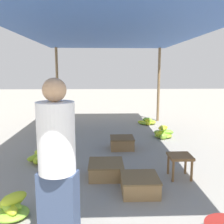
# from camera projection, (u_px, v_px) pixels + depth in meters

# --- Properties ---
(canopy_post_back_left) EXTENTS (0.08, 0.08, 2.28)m
(canopy_post_back_left) POSITION_uv_depth(u_px,v_px,m) (57.00, 85.00, 7.67)
(canopy_post_back_left) COLOR olive
(canopy_post_back_left) RESTS_ON ground
(canopy_post_back_right) EXTENTS (0.08, 0.08, 2.28)m
(canopy_post_back_right) POSITION_uv_depth(u_px,v_px,m) (159.00, 85.00, 7.79)
(canopy_post_back_right) COLOR olive
(canopy_post_back_right) RESTS_ON ground
(canopy_tarp) EXTENTS (3.55, 6.62, 0.04)m
(canopy_tarp) POSITION_uv_depth(u_px,v_px,m) (112.00, 31.00, 4.47)
(canopy_tarp) COLOR #33569E
(canopy_tarp) RESTS_ON canopy_post_front_left
(vendor_foreground) EXTENTS (0.39, 0.39, 1.54)m
(vendor_foreground) POSITION_uv_depth(u_px,v_px,m) (57.00, 163.00, 2.19)
(vendor_foreground) COLOR #384766
(vendor_foreground) RESTS_ON ground
(stool) EXTENTS (0.34, 0.34, 0.35)m
(stool) POSITION_uv_depth(u_px,v_px,m) (180.00, 159.00, 3.73)
(stool) COLOR brown
(stool) RESTS_ON ground
(banana_pile_left_0) EXTENTS (0.39, 0.40, 0.29)m
(banana_pile_left_0) POSITION_uv_depth(u_px,v_px,m) (11.00, 207.00, 2.75)
(banana_pile_left_0) COLOR #87BA34
(banana_pile_left_0) RESTS_ON ground
(banana_pile_left_1) EXTENTS (0.56, 0.63, 0.31)m
(banana_pile_left_1) POSITION_uv_depth(u_px,v_px,m) (43.00, 156.00, 4.44)
(banana_pile_left_1) COLOR #B6CD2C
(banana_pile_left_1) RESTS_ON ground
(banana_pile_left_2) EXTENTS (0.50, 0.58, 0.31)m
(banana_pile_left_2) POSITION_uv_depth(u_px,v_px,m) (62.00, 128.00, 6.51)
(banana_pile_left_2) COLOR yellow
(banana_pile_left_2) RESTS_ON ground
(banana_pile_right_0) EXTENTS (0.51, 0.55, 0.30)m
(banana_pile_right_0) POSITION_uv_depth(u_px,v_px,m) (163.00, 133.00, 5.98)
(banana_pile_right_0) COLOR #8DBD33
(banana_pile_right_0) RESTS_ON ground
(banana_pile_right_1) EXTENTS (0.61, 0.47, 0.20)m
(banana_pile_right_1) POSITION_uv_depth(u_px,v_px,m) (148.00, 122.00, 7.44)
(banana_pile_right_1) COLOR yellow
(banana_pile_right_1) RESTS_ON ground
(crate_near) EXTENTS (0.52, 0.52, 0.23)m
(crate_near) POSITION_uv_depth(u_px,v_px,m) (106.00, 169.00, 3.78)
(crate_near) COLOR #9E7A4C
(crate_near) RESTS_ON ground
(crate_mid) EXTENTS (0.48, 0.48, 0.24)m
(crate_mid) POSITION_uv_depth(u_px,v_px,m) (122.00, 143.00, 5.15)
(crate_mid) COLOR olive
(crate_mid) RESTS_ON ground
(crate_far) EXTENTS (0.49, 0.49, 0.23)m
(crate_far) POSITION_uv_depth(u_px,v_px,m) (140.00, 185.00, 3.28)
(crate_far) COLOR #9E7A4C
(crate_far) RESTS_ON ground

